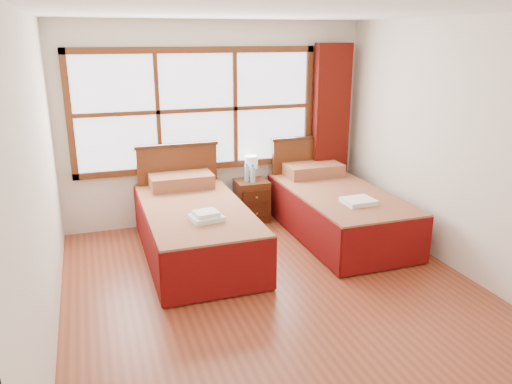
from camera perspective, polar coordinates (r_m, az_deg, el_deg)
name	(u,v)px	position (r m, az deg, el deg)	size (l,w,h in m)	color
floor	(277,293)	(4.98, 2.38, -11.46)	(4.50, 4.50, 0.00)	brown
ceiling	(281,11)	(4.36, 2.83, 19.99)	(4.50, 4.50, 0.00)	white
wall_back	(216,124)	(6.60, -4.60, 7.73)	(4.00, 4.00, 0.00)	silver
wall_left	(39,184)	(4.22, -23.60, 0.80)	(4.50, 4.50, 0.00)	silver
wall_right	(460,149)	(5.53, 22.33, 4.61)	(4.50, 4.50, 0.00)	silver
window	(197,110)	(6.47, -6.73, 9.27)	(3.16, 0.06, 1.56)	white
curtain	(330,129)	(7.05, 8.50, 7.15)	(0.50, 0.16, 2.30)	#570F08
bed_left	(194,226)	(5.74, -7.06, -3.84)	(1.13, 2.19, 1.10)	#3F1E0D
bed_right	(337,209)	(6.33, 9.19, -1.95)	(1.11, 2.15, 1.08)	#3F1E0D
nightstand	(252,201)	(6.72, -0.49, -1.01)	(0.42, 0.42, 0.56)	#572A13
towels_left	(206,216)	(5.16, -5.71, -2.78)	(0.35, 0.32, 0.09)	white
towels_right	(358,201)	(5.80, 11.63, -1.04)	(0.36, 0.31, 0.05)	white
lamp	(251,163)	(6.62, -0.54, 3.33)	(0.17, 0.17, 0.33)	#BC8E3C
bottle_near	(247,173)	(6.59, -1.06, 2.15)	(0.06, 0.06, 0.24)	#A9C8D9
bottle_far	(253,174)	(6.53, -0.36, 2.04)	(0.06, 0.06, 0.25)	#A9C8D9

